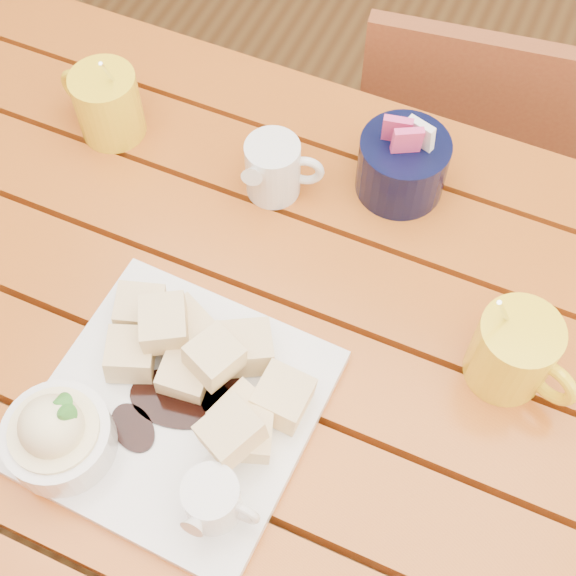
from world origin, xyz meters
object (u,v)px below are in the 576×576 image
at_px(coffee_mug_left, 106,103).
at_px(chair_far, 470,161).
at_px(table, 238,372).
at_px(coffee_mug_right, 515,352).
at_px(dessert_plate, 155,409).

xyz_separation_m(coffee_mug_left, chair_far, (0.42, 0.40, -0.35)).
bearing_deg(table, coffee_mug_right, 14.20).
distance_m(table, coffee_mug_left, 0.37).
bearing_deg(chair_far, coffee_mug_left, 35.12).
distance_m(table, coffee_mug_right, 0.34).
bearing_deg(table, dessert_plate, -100.95).
height_order(dessert_plate, coffee_mug_right, coffee_mug_right).
height_order(coffee_mug_left, chair_far, coffee_mug_left).
bearing_deg(dessert_plate, coffee_mug_left, 126.86).
xyz_separation_m(coffee_mug_left, coffee_mug_right, (0.56, -0.13, 0.00)).
bearing_deg(table, chair_far, 76.26).
bearing_deg(coffee_mug_right, table, -144.40).
distance_m(dessert_plate, coffee_mug_right, 0.37).
height_order(coffee_mug_left, coffee_mug_right, coffee_mug_right).
distance_m(coffee_mug_left, coffee_mug_right, 0.57).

